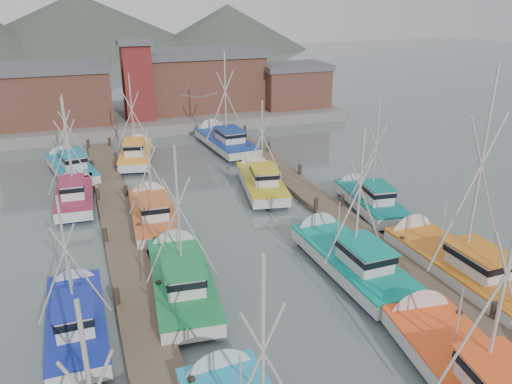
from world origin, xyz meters
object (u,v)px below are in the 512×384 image
object	(u,v)px
boat_4	(181,277)
boat_8	(153,212)
lookout_tower	(137,80)
boat_12	(137,153)
boat_1	(469,372)

from	to	relation	value
boat_4	boat_8	xyz separation A→B (m)	(-0.04, 8.75, -0.00)
lookout_tower	boat_4	bearing A→B (deg)	-94.55
boat_8	boat_4	bearing A→B (deg)	-86.00
boat_8	boat_12	size ratio (longest dim) A/B	1.01
lookout_tower	boat_1	xyz separation A→B (m)	(6.16, -44.75, -4.87)
lookout_tower	boat_8	bearing A→B (deg)	-96.21
boat_1	boat_4	xyz separation A→B (m)	(-8.88, 10.62, -0.00)
boat_12	boat_8	bearing A→B (deg)	-81.81
boat_1	boat_8	distance (m)	21.33
boat_4	boat_12	size ratio (longest dim) A/B	1.07
boat_4	boat_12	world-z (taller)	boat_12
lookout_tower	boat_12	distance (m)	12.52
boat_12	boat_1	bearing A→B (deg)	-64.93
lookout_tower	boat_12	bearing A→B (deg)	-99.91
lookout_tower	boat_8	distance (m)	25.98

